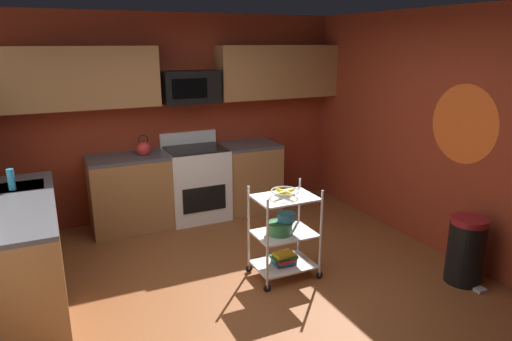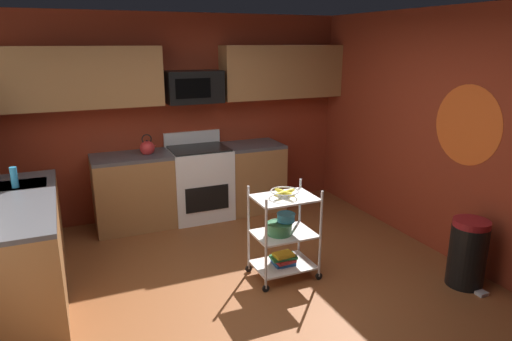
{
  "view_description": "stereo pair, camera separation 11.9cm",
  "coord_description": "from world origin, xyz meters",
  "px_view_note": "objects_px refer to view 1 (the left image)",
  "views": [
    {
      "loc": [
        -1.59,
        -3.32,
        2.25
      ],
      "look_at": [
        0.19,
        0.47,
        1.05
      ],
      "focal_mm": 31.69,
      "sensor_mm": 36.0,
      "label": 1
    },
    {
      "loc": [
        -1.48,
        -3.37,
        2.25
      ],
      "look_at": [
        0.19,
        0.47,
        1.05
      ],
      "focal_mm": 31.69,
      "sensor_mm": 36.0,
      "label": 2
    }
  ],
  "objects_px": {
    "kettle": "(144,148)",
    "mixing_bowl_large": "(280,228)",
    "microwave": "(190,87)",
    "book_stack": "(284,259)",
    "oven_range": "(196,182)",
    "dish_soap_bottle": "(11,179)",
    "rolling_cart": "(284,233)",
    "fruit_bowl": "(285,192)",
    "mixing_bowl_small": "(286,217)",
    "trash_can": "(466,250)"
  },
  "relations": [
    {
      "from": "rolling_cart",
      "to": "dish_soap_bottle",
      "type": "distance_m",
      "value": 2.61
    },
    {
      "from": "rolling_cart",
      "to": "book_stack",
      "type": "height_order",
      "value": "rolling_cart"
    },
    {
      "from": "dish_soap_bottle",
      "to": "fruit_bowl",
      "type": "bearing_deg",
      "value": -23.77
    },
    {
      "from": "rolling_cart",
      "to": "mixing_bowl_small",
      "type": "height_order",
      "value": "rolling_cart"
    },
    {
      "from": "kettle",
      "to": "dish_soap_bottle",
      "type": "distance_m",
      "value": 1.63
    },
    {
      "from": "rolling_cart",
      "to": "trash_can",
      "type": "relative_size",
      "value": 1.39
    },
    {
      "from": "oven_range",
      "to": "dish_soap_bottle",
      "type": "relative_size",
      "value": 5.5
    },
    {
      "from": "rolling_cart",
      "to": "dish_soap_bottle",
      "type": "relative_size",
      "value": 4.57
    },
    {
      "from": "rolling_cart",
      "to": "mixing_bowl_small",
      "type": "relative_size",
      "value": 5.03
    },
    {
      "from": "microwave",
      "to": "mixing_bowl_small",
      "type": "relative_size",
      "value": 3.85
    },
    {
      "from": "microwave",
      "to": "oven_range",
      "type": "bearing_deg",
      "value": -89.74
    },
    {
      "from": "book_stack",
      "to": "oven_range",
      "type": "bearing_deg",
      "value": 98.77
    },
    {
      "from": "oven_range",
      "to": "mixing_bowl_small",
      "type": "height_order",
      "value": "oven_range"
    },
    {
      "from": "mixing_bowl_small",
      "to": "book_stack",
      "type": "relative_size",
      "value": 0.69
    },
    {
      "from": "rolling_cart",
      "to": "kettle",
      "type": "distance_m",
      "value": 2.16
    },
    {
      "from": "mixing_bowl_large",
      "to": "mixing_bowl_small",
      "type": "relative_size",
      "value": 1.38
    },
    {
      "from": "book_stack",
      "to": "trash_can",
      "type": "relative_size",
      "value": 0.4
    },
    {
      "from": "kettle",
      "to": "mixing_bowl_large",
      "type": "bearing_deg",
      "value": -64.72
    },
    {
      "from": "book_stack",
      "to": "fruit_bowl",
      "type": "bearing_deg",
      "value": -153.43
    },
    {
      "from": "mixing_bowl_small",
      "to": "kettle",
      "type": "distance_m",
      "value": 2.13
    },
    {
      "from": "kettle",
      "to": "trash_can",
      "type": "distance_m",
      "value": 3.72
    },
    {
      "from": "oven_range",
      "to": "fruit_bowl",
      "type": "xyz_separation_m",
      "value": [
        0.29,
        -1.88,
        0.4
      ]
    },
    {
      "from": "fruit_bowl",
      "to": "mixing_bowl_small",
      "type": "height_order",
      "value": "fruit_bowl"
    },
    {
      "from": "oven_range",
      "to": "dish_soap_bottle",
      "type": "bearing_deg",
      "value": -157.36
    },
    {
      "from": "oven_range",
      "to": "trash_can",
      "type": "bearing_deg",
      "value": -56.34
    },
    {
      "from": "oven_range",
      "to": "microwave",
      "type": "bearing_deg",
      "value": 90.26
    },
    {
      "from": "microwave",
      "to": "mixing_bowl_large",
      "type": "bearing_deg",
      "value": -83.09
    },
    {
      "from": "mixing_bowl_large",
      "to": "microwave",
      "type": "bearing_deg",
      "value": 96.91
    },
    {
      "from": "oven_range",
      "to": "rolling_cart",
      "type": "distance_m",
      "value": 1.9
    },
    {
      "from": "fruit_bowl",
      "to": "book_stack",
      "type": "relative_size",
      "value": 1.03
    },
    {
      "from": "oven_range",
      "to": "book_stack",
      "type": "distance_m",
      "value": 1.92
    },
    {
      "from": "fruit_bowl",
      "to": "book_stack",
      "type": "height_order",
      "value": "fruit_bowl"
    },
    {
      "from": "fruit_bowl",
      "to": "kettle",
      "type": "bearing_deg",
      "value": 116.52
    },
    {
      "from": "mixing_bowl_large",
      "to": "kettle",
      "type": "height_order",
      "value": "kettle"
    },
    {
      "from": "trash_can",
      "to": "dish_soap_bottle",
      "type": "bearing_deg",
      "value": 154.13
    },
    {
      "from": "mixing_bowl_large",
      "to": "rolling_cart",
      "type": "bearing_deg",
      "value": 0.0
    },
    {
      "from": "mixing_bowl_small",
      "to": "dish_soap_bottle",
      "type": "height_order",
      "value": "dish_soap_bottle"
    },
    {
      "from": "mixing_bowl_large",
      "to": "mixing_bowl_small",
      "type": "xyz_separation_m",
      "value": [
        0.08,
        0.01,
        0.1
      ]
    },
    {
      "from": "mixing_bowl_small",
      "to": "trash_can",
      "type": "bearing_deg",
      "value": -29.7
    },
    {
      "from": "microwave",
      "to": "mixing_bowl_small",
      "type": "distance_m",
      "value": 2.27
    },
    {
      "from": "oven_range",
      "to": "fruit_bowl",
      "type": "height_order",
      "value": "oven_range"
    },
    {
      "from": "microwave",
      "to": "dish_soap_bottle",
      "type": "distance_m",
      "value": 2.35
    },
    {
      "from": "fruit_bowl",
      "to": "trash_can",
      "type": "bearing_deg",
      "value": -28.94
    },
    {
      "from": "microwave",
      "to": "book_stack",
      "type": "bearing_deg",
      "value": -81.67
    },
    {
      "from": "fruit_bowl",
      "to": "mixing_bowl_large",
      "type": "xyz_separation_m",
      "value": [
        -0.05,
        0.0,
        -0.36
      ]
    },
    {
      "from": "fruit_bowl",
      "to": "mixing_bowl_large",
      "type": "bearing_deg",
      "value": 180.0
    },
    {
      "from": "microwave",
      "to": "mixing_bowl_large",
      "type": "height_order",
      "value": "microwave"
    },
    {
      "from": "rolling_cart",
      "to": "mixing_bowl_large",
      "type": "distance_m",
      "value": 0.08
    },
    {
      "from": "microwave",
      "to": "rolling_cart",
      "type": "height_order",
      "value": "microwave"
    },
    {
      "from": "microwave",
      "to": "mixing_bowl_small",
      "type": "xyz_separation_m",
      "value": [
        0.32,
        -1.97,
        -1.08
      ]
    }
  ]
}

